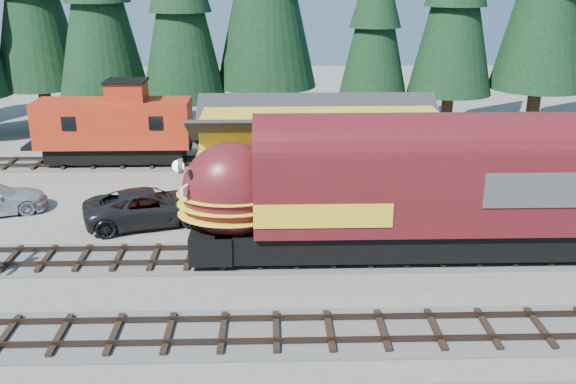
{
  "coord_description": "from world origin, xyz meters",
  "views": [
    {
      "loc": [
        -2.52,
        -20.78,
        11.72
      ],
      "look_at": [
        -1.83,
        4.0,
        2.99
      ],
      "focal_mm": 40.0,
      "sensor_mm": 36.0,
      "label": 1
    }
  ],
  "objects_px": {
    "locomotive": "(382,197)",
    "pickup_truck_a": "(150,207)",
    "depot": "(320,150)",
    "caboose": "(115,127)"
  },
  "relations": [
    {
      "from": "locomotive",
      "to": "pickup_truck_a",
      "type": "relative_size",
      "value": 2.84
    },
    {
      "from": "caboose",
      "to": "pickup_truck_a",
      "type": "relative_size",
      "value": 1.52
    },
    {
      "from": "locomotive",
      "to": "pickup_truck_a",
      "type": "height_order",
      "value": "locomotive"
    },
    {
      "from": "locomotive",
      "to": "caboose",
      "type": "distance_m",
      "value": 19.89
    },
    {
      "from": "locomotive",
      "to": "pickup_truck_a",
      "type": "xyz_separation_m",
      "value": [
        -10.4,
        4.13,
        -1.89
      ]
    },
    {
      "from": "locomotive",
      "to": "pickup_truck_a",
      "type": "bearing_deg",
      "value": 158.32
    },
    {
      "from": "depot",
      "to": "pickup_truck_a",
      "type": "distance_m",
      "value": 8.94
    },
    {
      "from": "depot",
      "to": "caboose",
      "type": "relative_size",
      "value": 1.37
    },
    {
      "from": "depot",
      "to": "locomotive",
      "type": "bearing_deg",
      "value": -72.56
    },
    {
      "from": "depot",
      "to": "locomotive",
      "type": "height_order",
      "value": "depot"
    }
  ]
}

